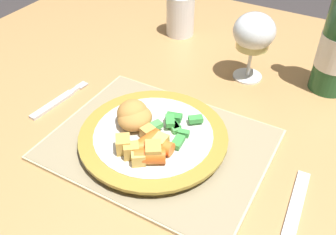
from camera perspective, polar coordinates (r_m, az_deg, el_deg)
name	(u,v)px	position (r m, az deg, el deg)	size (l,w,h in m)	color
dining_table	(172,138)	(0.77, 0.64, -3.07)	(1.18, 1.06, 0.74)	#AD7F4C
placemat	(159,144)	(0.63, -1.35, -4.10)	(0.35, 0.27, 0.01)	#CCB789
dinner_plate	(153,137)	(0.62, -2.24, -3.02)	(0.25, 0.25, 0.02)	silver
breaded_croquettes	(134,115)	(0.62, -5.27, 0.35)	(0.07, 0.07, 0.04)	#B77F3D
green_beans_pile	(174,126)	(0.61, 0.99, -1.29)	(0.08, 0.09, 0.02)	#338438
glazed_carrots	(153,148)	(0.57, -2.33, -4.67)	(0.06, 0.07, 0.02)	orange
fork	(56,102)	(0.75, -16.64, 2.29)	(0.03, 0.14, 0.01)	silver
wine_glass	(254,34)	(0.76, 12.95, 12.25)	(0.08, 0.08, 0.14)	silver
roast_potatoes	(142,147)	(0.57, -3.92, -4.55)	(0.08, 0.08, 0.03)	gold
drinking_cup	(180,14)	(0.94, 1.90, 15.48)	(0.07, 0.07, 0.10)	white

